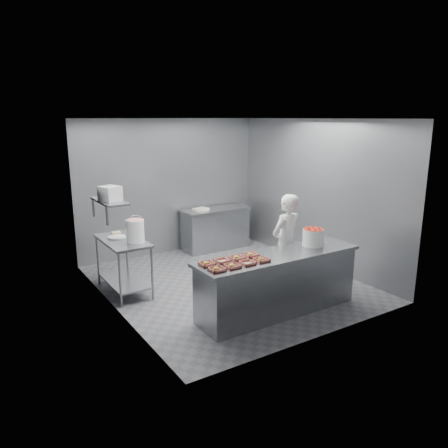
% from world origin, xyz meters
% --- Properties ---
extents(floor, '(4.50, 4.50, 0.00)m').
position_xyz_m(floor, '(0.00, 0.00, 0.00)').
color(floor, '#4C4C51').
rests_on(floor, ground).
extents(ceiling, '(4.50, 4.50, 0.00)m').
position_xyz_m(ceiling, '(0.00, 0.00, 2.80)').
color(ceiling, white).
rests_on(ceiling, wall_back).
extents(wall_back, '(4.00, 0.04, 2.80)m').
position_xyz_m(wall_back, '(0.00, 2.25, 1.40)').
color(wall_back, slate).
rests_on(wall_back, ground).
extents(wall_left, '(0.04, 4.50, 2.80)m').
position_xyz_m(wall_left, '(-2.00, 0.00, 1.40)').
color(wall_left, slate).
rests_on(wall_left, ground).
extents(wall_right, '(0.04, 4.50, 2.80)m').
position_xyz_m(wall_right, '(2.00, 0.00, 1.40)').
color(wall_right, slate).
rests_on(wall_right, ground).
extents(service_counter, '(2.60, 0.70, 0.90)m').
position_xyz_m(service_counter, '(0.00, -1.35, 0.45)').
color(service_counter, slate).
rests_on(service_counter, ground).
extents(prep_table, '(0.60, 1.20, 0.90)m').
position_xyz_m(prep_table, '(-1.65, 0.60, 0.59)').
color(prep_table, slate).
rests_on(prep_table, ground).
extents(back_counter, '(1.50, 0.60, 0.90)m').
position_xyz_m(back_counter, '(0.90, 1.90, 0.45)').
color(back_counter, slate).
rests_on(back_counter, ground).
extents(wall_shelf, '(0.35, 0.90, 0.03)m').
position_xyz_m(wall_shelf, '(-1.82, 0.60, 1.55)').
color(wall_shelf, slate).
rests_on(wall_shelf, wall_left).
extents(tray_0, '(0.19, 0.18, 0.06)m').
position_xyz_m(tray_0, '(-1.13, -1.48, 0.92)').
color(tray_0, tan).
rests_on(tray_0, service_counter).
extents(tray_1, '(0.19, 0.18, 0.06)m').
position_xyz_m(tray_1, '(-0.89, -1.48, 0.92)').
color(tray_1, tan).
rests_on(tray_1, service_counter).
extents(tray_2, '(0.19, 0.18, 0.04)m').
position_xyz_m(tray_2, '(-0.65, -1.48, 0.92)').
color(tray_2, tan).
rests_on(tray_2, service_counter).
extents(tray_3, '(0.19, 0.18, 0.06)m').
position_xyz_m(tray_3, '(-0.41, -1.48, 0.92)').
color(tray_3, tan).
rests_on(tray_3, service_counter).
extents(tray_4, '(0.19, 0.18, 0.06)m').
position_xyz_m(tray_4, '(-1.13, -1.22, 0.92)').
color(tray_4, tan).
rests_on(tray_4, service_counter).
extents(tray_5, '(0.19, 0.18, 0.04)m').
position_xyz_m(tray_5, '(-0.89, -1.22, 0.92)').
color(tray_5, tan).
rests_on(tray_5, service_counter).
extents(tray_6, '(0.19, 0.18, 0.06)m').
position_xyz_m(tray_6, '(-0.65, -1.22, 0.92)').
color(tray_6, tan).
rests_on(tray_6, service_counter).
extents(tray_7, '(0.19, 0.18, 0.06)m').
position_xyz_m(tray_7, '(-0.41, -1.22, 0.92)').
color(tray_7, tan).
rests_on(tray_7, service_counter).
extents(worker, '(0.66, 0.50, 1.63)m').
position_xyz_m(worker, '(0.64, -0.75, 0.81)').
color(worker, white).
rests_on(worker, ground).
extents(strawberry_tub, '(0.32, 0.32, 0.27)m').
position_xyz_m(strawberry_tub, '(0.71, -1.30, 1.04)').
color(strawberry_tub, white).
rests_on(strawberry_tub, service_counter).
extents(glaze_bucket, '(0.30, 0.28, 0.43)m').
position_xyz_m(glaze_bucket, '(-1.51, 0.37, 1.09)').
color(glaze_bucket, white).
rests_on(glaze_bucket, prep_table).
extents(bucket_lid, '(0.34, 0.34, 0.02)m').
position_xyz_m(bucket_lid, '(-1.69, 0.75, 0.91)').
color(bucket_lid, white).
rests_on(bucket_lid, prep_table).
extents(rag, '(0.16, 0.14, 0.02)m').
position_xyz_m(rag, '(-1.60, 1.04, 0.91)').
color(rag, '#CCB28C').
rests_on(rag, prep_table).
extents(appliance, '(0.34, 0.36, 0.22)m').
position_xyz_m(appliance, '(-1.82, 0.55, 1.68)').
color(appliance, gray).
rests_on(appliance, wall_shelf).
extents(paper_stack, '(0.32, 0.25, 0.05)m').
position_xyz_m(paper_stack, '(0.53, 1.90, 0.92)').
color(paper_stack, silver).
rests_on(paper_stack, back_counter).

